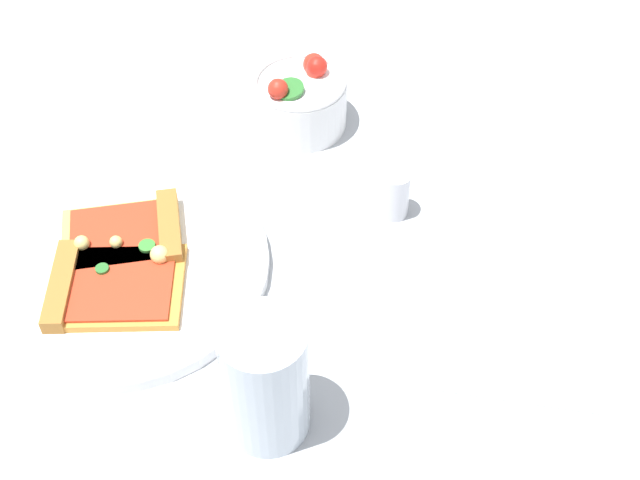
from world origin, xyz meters
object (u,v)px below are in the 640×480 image
Objects in this scene: plate at (124,266)px; pizza_slice_far at (132,235)px; soda_glass at (266,385)px; salad_bowl at (300,99)px; paper_napkin at (516,326)px; pizza_slice_near at (108,285)px; pepper_shaker at (395,190)px.

pizza_slice_far reaches higher than plate.
plate is at bearing -141.19° from soda_glass.
salad_bowl is 0.35m from paper_napkin.
pizza_slice_far reaches higher than paper_napkin.
pizza_slice_near is at bearing -15.31° from pizza_slice_far.
pizza_slice_near is at bearing -15.90° from plate.
paper_napkin is 2.43× the size of pepper_shaker.
pizza_slice_near is 0.20m from soda_glass.
pizza_slice_far is at bearing 165.41° from plate.
pizza_slice_near is 1.87× the size of pepper_shaker.
plate is 0.03m from pizza_slice_far.
salad_bowl is 1.60× the size of pepper_shaker.
plate is at bearing -103.06° from paper_napkin.
soda_glass is 1.92× the size of pepper_shaker.
salad_bowl reaches higher than pizza_slice_far.
pepper_shaker reaches higher than pizza_slice_far.
pizza_slice_far is 1.88× the size of pepper_shaker.
plate is 2.26× the size of pizza_slice_near.
paper_napkin is (0.11, 0.35, -0.02)m from pizza_slice_far.
paper_napkin is (0.08, 0.36, -0.01)m from plate.
pepper_shaker is at bearing 151.36° from soda_glass.
soda_glass reaches higher than pepper_shaker.
pizza_slice_near is 0.37m from paper_napkin.
salad_bowl is 0.66× the size of paper_napkin.
plate is at bearing 164.10° from pizza_slice_near.
pizza_slice_far is at bearing -107.45° from paper_napkin.
paper_napkin is at bearing 82.20° from pizza_slice_near.
pizza_slice_near is 0.06m from pizza_slice_far.
soda_glass is (0.17, 0.14, 0.05)m from plate.
salad_bowl reaches higher than paper_napkin.
pizza_slice_far is 1.17× the size of salad_bowl.
pizza_slice_far is (-0.03, 0.01, 0.01)m from plate.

